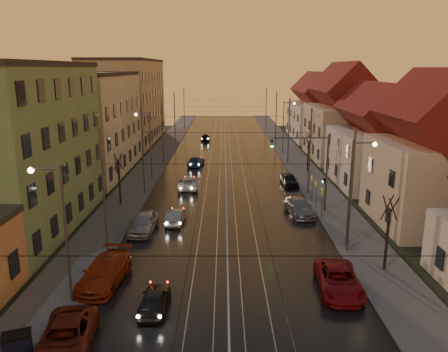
{
  "coord_description": "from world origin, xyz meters",
  "views": [
    {
      "loc": [
        -0.25,
        -20.12,
        12.89
      ],
      "look_at": [
        -0.24,
        20.48,
        2.81
      ],
      "focal_mm": 35.0,
      "sensor_mm": 36.0,
      "label": 1
    }
  ],
  "objects_px": {
    "parked_left_1": "(66,338)",
    "driving_car_2": "(188,183)",
    "driving_car_0": "(154,300)",
    "parked_right_2": "(289,180)",
    "street_lamp_3": "(286,122)",
    "traffic_light_mast": "(316,163)",
    "driving_car_1": "(176,216)",
    "driving_car_4": "(205,137)",
    "street_lamp_2": "(148,139)",
    "parked_right_0": "(339,280)",
    "street_lamp_0": "(59,221)",
    "driving_car_3": "(196,161)",
    "parked_right_1": "(300,207)",
    "parked_left_2": "(105,272)",
    "street_lamp_1": "(355,183)",
    "parked_left_3": "(143,223)",
    "dumpster": "(17,346)"
  },
  "relations": [
    {
      "from": "street_lamp_0",
      "to": "street_lamp_1",
      "type": "bearing_deg",
      "value": 23.72
    },
    {
      "from": "parked_left_2",
      "to": "street_lamp_0",
      "type": "bearing_deg",
      "value": -118.36
    },
    {
      "from": "driving_car_2",
      "to": "parked_left_1",
      "type": "height_order",
      "value": "parked_left_1"
    },
    {
      "from": "street_lamp_2",
      "to": "parked_left_1",
      "type": "height_order",
      "value": "street_lamp_2"
    },
    {
      "from": "parked_right_0",
      "to": "dumpster",
      "type": "bearing_deg",
      "value": -154.7
    },
    {
      "from": "street_lamp_0",
      "to": "driving_car_2",
      "type": "bearing_deg",
      "value": 78.48
    },
    {
      "from": "driving_car_1",
      "to": "parked_left_1",
      "type": "relative_size",
      "value": 0.74
    },
    {
      "from": "street_lamp_0",
      "to": "parked_left_3",
      "type": "bearing_deg",
      "value": 77.96
    },
    {
      "from": "driving_car_2",
      "to": "parked_left_3",
      "type": "distance_m",
      "value": 13.3
    },
    {
      "from": "parked_left_2",
      "to": "parked_left_3",
      "type": "height_order",
      "value": "parked_left_2"
    },
    {
      "from": "street_lamp_2",
      "to": "parked_left_2",
      "type": "bearing_deg",
      "value": -86.53
    },
    {
      "from": "parked_left_3",
      "to": "street_lamp_0",
      "type": "bearing_deg",
      "value": -98.31
    },
    {
      "from": "driving_car_1",
      "to": "parked_left_1",
      "type": "distance_m",
      "value": 17.62
    },
    {
      "from": "street_lamp_2",
      "to": "parked_right_0",
      "type": "bearing_deg",
      "value": -59.55
    },
    {
      "from": "driving_car_4",
      "to": "parked_right_0",
      "type": "height_order",
      "value": "parked_right_0"
    },
    {
      "from": "traffic_light_mast",
      "to": "parked_right_1",
      "type": "relative_size",
      "value": 1.48
    },
    {
      "from": "driving_car_0",
      "to": "driving_car_1",
      "type": "xyz_separation_m",
      "value": [
        -0.31,
        13.71,
        0.0
      ]
    },
    {
      "from": "street_lamp_0",
      "to": "driving_car_4",
      "type": "xyz_separation_m",
      "value": [
        5.49,
        56.36,
        -4.23
      ]
    },
    {
      "from": "driving_car_3",
      "to": "driving_car_0",
      "type": "bearing_deg",
      "value": 97.07
    },
    {
      "from": "street_lamp_2",
      "to": "driving_car_3",
      "type": "bearing_deg",
      "value": 56.11
    },
    {
      "from": "driving_car_1",
      "to": "driving_car_4",
      "type": "xyz_separation_m",
      "value": [
        0.74,
        43.33,
        0.04
      ]
    },
    {
      "from": "traffic_light_mast",
      "to": "parked_right_1",
      "type": "xyz_separation_m",
      "value": [
        -1.4,
        -0.57,
        -3.89
      ]
    },
    {
      "from": "street_lamp_0",
      "to": "driving_car_3",
      "type": "distance_m",
      "value": 36.12
    },
    {
      "from": "parked_left_1",
      "to": "driving_car_2",
      "type": "bearing_deg",
      "value": 76.75
    },
    {
      "from": "street_lamp_3",
      "to": "driving_car_0",
      "type": "height_order",
      "value": "street_lamp_3"
    },
    {
      "from": "driving_car_2",
      "to": "parked_right_0",
      "type": "relative_size",
      "value": 0.91
    },
    {
      "from": "street_lamp_2",
      "to": "driving_car_0",
      "type": "height_order",
      "value": "street_lamp_2"
    },
    {
      "from": "street_lamp_0",
      "to": "traffic_light_mast",
      "type": "relative_size",
      "value": 1.11
    },
    {
      "from": "driving_car_1",
      "to": "driving_car_0",
      "type": "bearing_deg",
      "value": 95.35
    },
    {
      "from": "driving_car_2",
      "to": "street_lamp_2",
      "type": "bearing_deg",
      "value": -42.52
    },
    {
      "from": "driving_car_0",
      "to": "driving_car_4",
      "type": "bearing_deg",
      "value": -89.28
    },
    {
      "from": "parked_right_1",
      "to": "parked_left_2",
      "type": "bearing_deg",
      "value": -144.93
    },
    {
      "from": "parked_left_1",
      "to": "parked_right_1",
      "type": "distance_m",
      "value": 24.29
    },
    {
      "from": "street_lamp_3",
      "to": "traffic_light_mast",
      "type": "height_order",
      "value": "street_lamp_3"
    },
    {
      "from": "driving_car_2",
      "to": "parked_left_3",
      "type": "bearing_deg",
      "value": 74.94
    },
    {
      "from": "parked_left_1",
      "to": "dumpster",
      "type": "height_order",
      "value": "parked_left_1"
    },
    {
      "from": "driving_car_3",
      "to": "parked_right_0",
      "type": "bearing_deg",
      "value": 114.29
    },
    {
      "from": "driving_car_0",
      "to": "driving_car_4",
      "type": "distance_m",
      "value": 57.05
    },
    {
      "from": "driving_car_1",
      "to": "street_lamp_1",
      "type": "bearing_deg",
      "value": 163.55
    },
    {
      "from": "traffic_light_mast",
      "to": "driving_car_3",
      "type": "bearing_deg",
      "value": 121.69
    },
    {
      "from": "street_lamp_0",
      "to": "parked_left_2",
      "type": "xyz_separation_m",
      "value": [
        1.56,
        2.32,
        -4.1
      ]
    },
    {
      "from": "traffic_light_mast",
      "to": "parked_right_0",
      "type": "height_order",
      "value": "traffic_light_mast"
    },
    {
      "from": "parked_right_2",
      "to": "driving_car_0",
      "type": "bearing_deg",
      "value": -117.05
    },
    {
      "from": "driving_car_3",
      "to": "driving_car_4",
      "type": "xyz_separation_m",
      "value": [
        0.44,
        20.85,
        0.01
      ]
    },
    {
      "from": "street_lamp_2",
      "to": "driving_car_1",
      "type": "distance_m",
      "value": 16.27
    },
    {
      "from": "street_lamp_3",
      "to": "parked_left_2",
      "type": "relative_size",
      "value": 1.48
    },
    {
      "from": "street_lamp_0",
      "to": "driving_car_1",
      "type": "distance_m",
      "value": 14.51
    },
    {
      "from": "driving_car_0",
      "to": "parked_right_2",
      "type": "relative_size",
      "value": 0.91
    },
    {
      "from": "parked_left_2",
      "to": "street_lamp_1",
      "type": "bearing_deg",
      "value": 24.41
    },
    {
      "from": "driving_car_0",
      "to": "driving_car_1",
      "type": "height_order",
      "value": "driving_car_1"
    }
  ]
}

